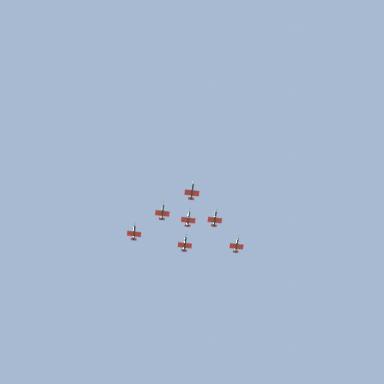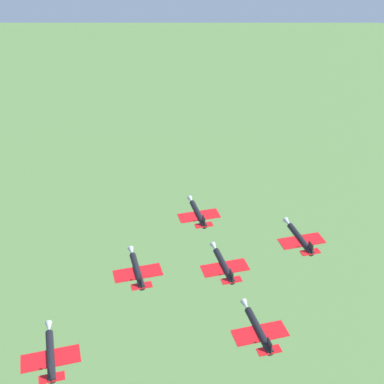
# 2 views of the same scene
# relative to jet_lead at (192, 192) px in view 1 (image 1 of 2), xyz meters

# --- Properties ---
(jet_lead) EXTENTS (9.27, 8.01, 2.14)m
(jet_lead) POSITION_rel_jet_lead_xyz_m (0.00, 0.00, 0.00)
(jet_lead) COLOR black
(jet_port_inner) EXTENTS (9.27, 8.01, 2.14)m
(jet_port_inner) POSITION_rel_jet_lead_xyz_m (-18.80, 2.52, 0.45)
(jet_port_inner) COLOR black
(jet_starboard_inner) EXTENTS (9.27, 8.01, 2.14)m
(jet_starboard_inner) POSITION_rel_jet_lead_xyz_m (-2.52, -18.80, 1.29)
(jet_starboard_inner) COLOR black
(jet_port_outer) EXTENTS (9.27, 8.01, 2.14)m
(jet_port_outer) POSITION_rel_jet_lead_xyz_m (-11.73, -8.95, -0.36)
(jet_port_outer) COLOR black
(jet_starboard_outer) EXTENTS (9.27, 8.01, 2.14)m
(jet_starboard_outer) POSITION_rel_jet_lead_xyz_m (-37.61, 5.04, 0.25)
(jet_starboard_outer) COLOR black
(jet_center_rear) EXTENTS (9.27, 8.01, 2.14)m
(jet_center_rear) POSITION_rel_jet_lead_xyz_m (-5.04, -37.61, 1.34)
(jet_center_rear) COLOR black
(jet_port_trail) EXTENTS (9.27, 8.01, 2.14)m
(jet_port_trail) POSITION_rel_jet_lead_xyz_m (-23.46, -17.91, 0.09)
(jet_port_trail) COLOR black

